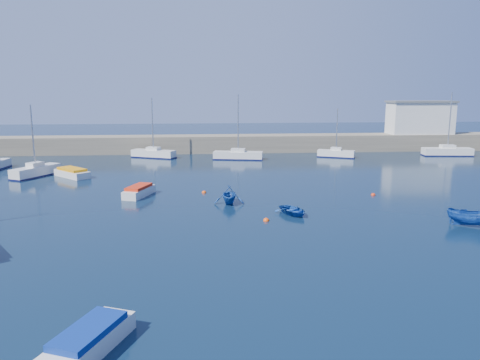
{
  "coord_description": "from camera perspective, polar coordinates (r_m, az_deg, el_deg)",
  "views": [
    {
      "loc": [
        -5.69,
        -27.15,
        9.65
      ],
      "look_at": [
        -2.04,
        14.26,
        1.6
      ],
      "focal_mm": 35.0,
      "sensor_mm": 36.0,
      "label": 1
    }
  ],
  "objects": [
    {
      "name": "sailboat_8",
      "position": [
        76.13,
        23.94,
        3.22
      ],
      "size": [
        7.25,
        2.75,
        9.28
      ],
      "rotation": [
        0.0,
        0.0,
        1.46
      ],
      "color": "silver",
      "rests_on": "ground"
    },
    {
      "name": "back_wall",
      "position": [
        73.85,
        -0.59,
        4.47
      ],
      "size": [
        96.0,
        4.5,
        2.6
      ],
      "primitive_type": "cube",
      "color": "#756C59",
      "rests_on": "ground"
    },
    {
      "name": "harbor_office",
      "position": [
        81.52,
        21.1,
        7.03
      ],
      "size": [
        10.0,
        4.0,
        5.0
      ],
      "primitive_type": "cube",
      "color": "silver",
      "rests_on": "back_wall"
    },
    {
      "name": "motorboat_2",
      "position": [
        55.72,
        -19.78,
        0.83
      ],
      "size": [
        4.69,
        4.79,
        1.02
      ],
      "rotation": [
        0.0,
        0.0,
        0.76
      ],
      "color": "silver",
      "rests_on": "ground"
    },
    {
      "name": "ground",
      "position": [
        29.37,
        6.49,
        -8.29
      ],
      "size": [
        220.0,
        220.0,
        0.0
      ],
      "primitive_type": "plane",
      "color": "#0B1E33",
      "rests_on": "ground"
    },
    {
      "name": "motorboat_1",
      "position": [
        44.05,
        -12.22,
        -1.33
      ],
      "size": [
        2.71,
        4.31,
        1.0
      ],
      "rotation": [
        0.0,
        0.0,
        -0.34
      ],
      "color": "silver",
      "rests_on": "ground"
    },
    {
      "name": "buoy_0",
      "position": [
        35.14,
        3.22,
        -5.0
      ],
      "size": [
        0.47,
        0.47,
        0.47
      ],
      "primitive_type": "sphere",
      "color": "#E6470C",
      "rests_on": "ground"
    },
    {
      "name": "sailboat_5",
      "position": [
        68.65,
        -10.5,
        3.21
      ],
      "size": [
        6.6,
        4.32,
        8.5
      ],
      "rotation": [
        0.0,
        0.0,
        1.14
      ],
      "color": "silver",
      "rests_on": "ground"
    },
    {
      "name": "sailboat_3",
      "position": [
        57.61,
        -23.64,
        1.03
      ],
      "size": [
        4.3,
        6.06,
        8.02
      ],
      "rotation": [
        0.0,
        0.0,
        -0.49
      ],
      "color": "silver",
      "rests_on": "ground"
    },
    {
      "name": "motorboat_3",
      "position": [
        19.28,
        -17.91,
        -18.07
      ],
      "size": [
        3.0,
        4.46,
        0.99
      ],
      "rotation": [
        0.0,
        0.0,
        -0.4
      ],
      "color": "silver",
      "rests_on": "ground"
    },
    {
      "name": "dinghy_center",
      "position": [
        37.02,
        6.49,
        -3.72
      ],
      "size": [
        3.13,
        3.62,
        0.63
      ],
      "primitive_type": "imported",
      "rotation": [
        0.0,
        0.0,
        0.38
      ],
      "color": "#16459C",
      "rests_on": "ground"
    },
    {
      "name": "buoy_3",
      "position": [
        44.61,
        -4.4,
        -1.57
      ],
      "size": [
        0.44,
        0.44,
        0.44
      ],
      "primitive_type": "sphere",
      "color": "#E6470C",
      "rests_on": "ground"
    },
    {
      "name": "dinghy_left",
      "position": [
        40.18,
        -1.33,
        -1.79
      ],
      "size": [
        2.79,
        3.17,
        1.56
      ],
      "primitive_type": "imported",
      "rotation": [
        0.0,
        0.0,
        -0.08
      ],
      "color": "#16459C",
      "rests_on": "ground"
    },
    {
      "name": "buoy_1",
      "position": [
        45.17,
        15.93,
        -1.8
      ],
      "size": [
        0.43,
        0.43,
        0.43
      ],
      "primitive_type": "sphere",
      "color": "red",
      "rests_on": "ground"
    },
    {
      "name": "dinghy_right",
      "position": [
        37.38,
        26.44,
        -4.14
      ],
      "size": [
        3.6,
        2.63,
        1.31
      ],
      "primitive_type": "imported",
      "rotation": [
        0.0,
        0.0,
        1.11
      ],
      "color": "#16459C",
      "rests_on": "ground"
    },
    {
      "name": "sailboat_7",
      "position": [
        69.25,
        11.62,
        3.21
      ],
      "size": [
        5.35,
        3.53,
        7.04
      ],
      "rotation": [
        0.0,
        0.0,
        1.13
      ],
      "color": "silver",
      "rests_on": "ground"
    },
    {
      "name": "sailboat_6",
      "position": [
        65.84,
        -0.23,
        3.06
      ],
      "size": [
        7.11,
        3.22,
        8.99
      ],
      "rotation": [
        0.0,
        0.0,
        1.37
      ],
      "color": "silver",
      "rests_on": "ground"
    }
  ]
}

